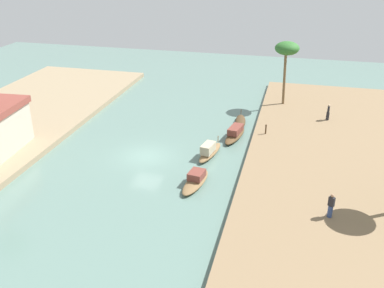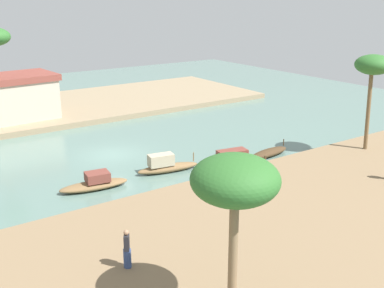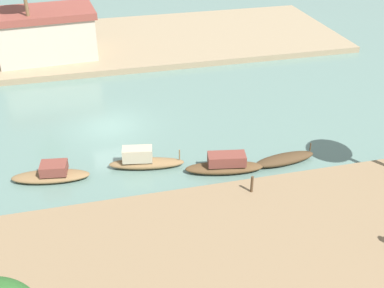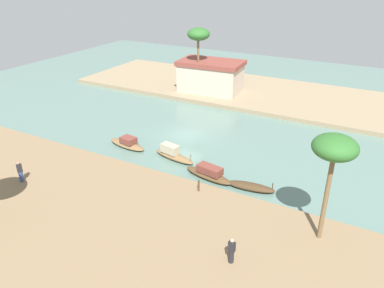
{
  "view_description": "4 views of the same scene",
  "coord_description": "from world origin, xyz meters",
  "px_view_note": "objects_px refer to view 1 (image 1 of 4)",
  "views": [
    {
      "loc": [
        -31.75,
        -12.07,
        16.74
      ],
      "look_at": [
        0.88,
        -3.88,
        1.19
      ],
      "focal_mm": 41.06,
      "sensor_mm": 36.0,
      "label": 1
    },
    {
      "loc": [
        -14.02,
        -30.52,
        11.23
      ],
      "look_at": [
        4.25,
        -4.18,
        1.14
      ],
      "focal_mm": 44.49,
      "sensor_mm": 36.0,
      "label": 2
    },
    {
      "loc": [
        -1.55,
        -28.08,
        15.12
      ],
      "look_at": [
        4.42,
        -4.33,
        0.54
      ],
      "focal_mm": 45.22,
      "sensor_mm": 36.0,
      "label": 3
    },
    {
      "loc": [
        17.16,
        -30.71,
        15.71
      ],
      "look_at": [
        2.33,
        -3.51,
        0.92
      ],
      "focal_mm": 35.44,
      "sensor_mm": 36.0,
      "label": 4
    }
  ],
  "objects_px": {
    "sampan_near_left_bank": "(209,151)",
    "mooring_post": "(266,129)",
    "sampan_downstream_large": "(235,134)",
    "person_by_mooring": "(331,207)",
    "palm_tree_left_far": "(287,50)",
    "sampan_open_hull": "(196,180)",
    "sampan_with_red_awning": "(240,122)",
    "person_on_near_bank": "(328,113)"
  },
  "relations": [
    {
      "from": "person_on_near_bank",
      "to": "sampan_with_red_awning",
      "type": "bearing_deg",
      "value": 108.21
    },
    {
      "from": "sampan_open_hull",
      "to": "palm_tree_left_far",
      "type": "bearing_deg",
      "value": -7.25
    },
    {
      "from": "sampan_near_left_bank",
      "to": "sampan_open_hull",
      "type": "distance_m",
      "value": 5.04
    },
    {
      "from": "sampan_near_left_bank",
      "to": "mooring_post",
      "type": "distance_m",
      "value": 6.49
    },
    {
      "from": "sampan_downstream_large",
      "to": "mooring_post",
      "type": "xyz_separation_m",
      "value": [
        0.52,
        -2.77,
        0.53
      ]
    },
    {
      "from": "sampan_near_left_bank",
      "to": "person_by_mooring",
      "type": "bearing_deg",
      "value": -118.84
    },
    {
      "from": "person_on_near_bank",
      "to": "sampan_downstream_large",
      "type": "bearing_deg",
      "value": 128.41
    },
    {
      "from": "palm_tree_left_far",
      "to": "mooring_post",
      "type": "bearing_deg",
      "value": 173.75
    },
    {
      "from": "sampan_downstream_large",
      "to": "person_on_near_bank",
      "type": "distance_m",
      "value": 10.14
    },
    {
      "from": "person_on_near_bank",
      "to": "palm_tree_left_far",
      "type": "height_order",
      "value": "palm_tree_left_far"
    },
    {
      "from": "sampan_open_hull",
      "to": "person_by_mooring",
      "type": "height_order",
      "value": "person_by_mooring"
    },
    {
      "from": "sampan_downstream_large",
      "to": "person_by_mooring",
      "type": "height_order",
      "value": "person_by_mooring"
    },
    {
      "from": "sampan_with_red_awning",
      "to": "sampan_downstream_large",
      "type": "relative_size",
      "value": 0.85
    },
    {
      "from": "person_on_near_bank",
      "to": "person_by_mooring",
      "type": "height_order",
      "value": "person_by_mooring"
    },
    {
      "from": "mooring_post",
      "to": "palm_tree_left_far",
      "type": "height_order",
      "value": "palm_tree_left_far"
    },
    {
      "from": "sampan_with_red_awning",
      "to": "sampan_open_hull",
      "type": "xyz_separation_m",
      "value": [
        -12.92,
        1.5,
        0.11
      ]
    },
    {
      "from": "mooring_post",
      "to": "sampan_near_left_bank",
      "type": "bearing_deg",
      "value": 138.3
    },
    {
      "from": "sampan_downstream_large",
      "to": "palm_tree_left_far",
      "type": "distance_m",
      "value": 11.82
    },
    {
      "from": "sampan_open_hull",
      "to": "mooring_post",
      "type": "xyz_separation_m",
      "value": [
        9.87,
        -4.28,
        0.59
      ]
    },
    {
      "from": "sampan_downstream_large",
      "to": "person_by_mooring",
      "type": "bearing_deg",
      "value": -136.12
    },
    {
      "from": "sampan_near_left_bank",
      "to": "sampan_downstream_large",
      "type": "distance_m",
      "value": 4.57
    },
    {
      "from": "person_by_mooring",
      "to": "mooring_post",
      "type": "bearing_deg",
      "value": -35.79
    },
    {
      "from": "sampan_near_left_bank",
      "to": "mooring_post",
      "type": "xyz_separation_m",
      "value": [
        4.83,
        -4.3,
        0.5
      ]
    },
    {
      "from": "person_by_mooring",
      "to": "mooring_post",
      "type": "relative_size",
      "value": 1.85
    },
    {
      "from": "person_by_mooring",
      "to": "palm_tree_left_far",
      "type": "distance_m",
      "value": 22.58
    },
    {
      "from": "person_by_mooring",
      "to": "mooring_post",
      "type": "distance_m",
      "value": 13.7
    },
    {
      "from": "sampan_downstream_large",
      "to": "sampan_with_red_awning",
      "type": "bearing_deg",
      "value": 10.35
    },
    {
      "from": "mooring_post",
      "to": "sampan_downstream_large",
      "type": "bearing_deg",
      "value": 100.72
    },
    {
      "from": "sampan_with_red_awning",
      "to": "sampan_open_hull",
      "type": "height_order",
      "value": "sampan_open_hull"
    },
    {
      "from": "sampan_with_red_awning",
      "to": "person_by_mooring",
      "type": "xyz_separation_m",
      "value": [
        -15.67,
        -8.11,
        1.01
      ]
    },
    {
      "from": "sampan_open_hull",
      "to": "person_by_mooring",
      "type": "relative_size",
      "value": 2.54
    },
    {
      "from": "sampan_downstream_large",
      "to": "person_on_near_bank",
      "type": "bearing_deg",
      "value": -46.53
    },
    {
      "from": "sampan_downstream_large",
      "to": "person_by_mooring",
      "type": "xyz_separation_m",
      "value": [
        -12.1,
        -8.09,
        0.84
      ]
    },
    {
      "from": "sampan_near_left_bank",
      "to": "mooring_post",
      "type": "relative_size",
      "value": 4.73
    },
    {
      "from": "sampan_open_hull",
      "to": "person_by_mooring",
      "type": "xyz_separation_m",
      "value": [
        -2.75,
        -9.6,
        0.9
      ]
    },
    {
      "from": "sampan_open_hull",
      "to": "sampan_downstream_large",
      "type": "distance_m",
      "value": 9.46
    },
    {
      "from": "sampan_with_red_awning",
      "to": "palm_tree_left_far",
      "type": "bearing_deg",
      "value": -39.24
    },
    {
      "from": "sampan_downstream_large",
      "to": "person_by_mooring",
      "type": "distance_m",
      "value": 14.58
    },
    {
      "from": "sampan_open_hull",
      "to": "person_on_near_bank",
      "type": "relative_size",
      "value": 2.66
    },
    {
      "from": "sampan_with_red_awning",
      "to": "person_by_mooring",
      "type": "bearing_deg",
      "value": -159.22
    },
    {
      "from": "mooring_post",
      "to": "palm_tree_left_far",
      "type": "bearing_deg",
      "value": -6.25
    },
    {
      "from": "sampan_open_hull",
      "to": "sampan_near_left_bank",
      "type": "bearing_deg",
      "value": 8.59
    }
  ]
}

